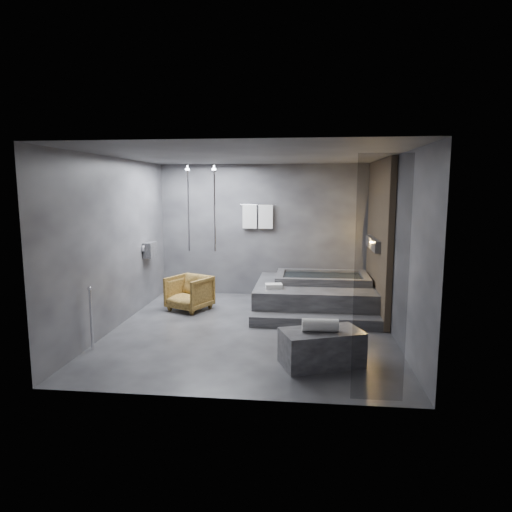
# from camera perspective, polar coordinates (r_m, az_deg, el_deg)

# --- Properties ---
(room) EXTENTS (5.00, 5.04, 2.82)m
(room) POSITION_cam_1_polar(r_m,az_deg,el_deg) (7.46, 2.61, 4.10)
(room) COLOR #28282B
(room) RESTS_ON ground
(tub_deck) EXTENTS (2.20, 2.00, 0.50)m
(tub_deck) POSITION_cam_1_polar(r_m,az_deg,el_deg) (8.87, 7.29, -4.93)
(tub_deck) COLOR #2D2D2F
(tub_deck) RESTS_ON ground
(tub_step) EXTENTS (2.20, 0.36, 0.18)m
(tub_step) POSITION_cam_1_polar(r_m,az_deg,el_deg) (7.77, 7.41, -8.10)
(tub_step) COLOR #2D2D2F
(tub_step) RESTS_ON ground
(concrete_bench) EXTENTS (1.17, 0.90, 0.46)m
(concrete_bench) POSITION_cam_1_polar(r_m,az_deg,el_deg) (6.15, 8.18, -11.27)
(concrete_bench) COLOR #313133
(concrete_bench) RESTS_ON ground
(driftwood_chair) EXTENTS (0.94, 0.95, 0.65)m
(driftwood_chair) POSITION_cam_1_polar(r_m,az_deg,el_deg) (8.78, -8.33, -4.58)
(driftwood_chair) COLOR #4C3413
(driftwood_chair) RESTS_ON ground
(rolled_towel) EXTENTS (0.47, 0.19, 0.17)m
(rolled_towel) POSITION_cam_1_polar(r_m,az_deg,el_deg) (6.01, 8.03, -8.55)
(rolled_towel) COLOR white
(rolled_towel) RESTS_ON concrete_bench
(deck_towel) EXTENTS (0.33, 0.27, 0.08)m
(deck_towel) POSITION_cam_1_polar(r_m,az_deg,el_deg) (8.30, 2.23, -3.77)
(deck_towel) COLOR silver
(deck_towel) RESTS_ON tub_deck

